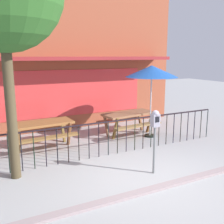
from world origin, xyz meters
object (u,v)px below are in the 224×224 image
at_px(patio_umbrella, 152,72).
at_px(parking_meter_far, 155,125).
at_px(picnic_table_right, 129,117).
at_px(picnic_table_left, 42,128).

height_order(patio_umbrella, parking_meter_far, patio_umbrella).
relative_size(picnic_table_right, parking_meter_far, 1.29).
relative_size(patio_umbrella, parking_meter_far, 1.59).
height_order(picnic_table_right, patio_umbrella, patio_umbrella).
bearing_deg(patio_umbrella, picnic_table_left, 171.05).
distance_m(patio_umbrella, parking_meter_far, 3.09).
bearing_deg(picnic_table_left, patio_umbrella, -8.95).
xyz_separation_m(picnic_table_right, parking_meter_far, (-1.07, -2.98, 0.55)).
xyz_separation_m(picnic_table_left, parking_meter_far, (1.90, -2.99, 0.55)).
xyz_separation_m(picnic_table_left, patio_umbrella, (3.50, -0.55, 1.58)).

